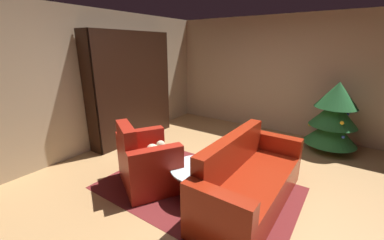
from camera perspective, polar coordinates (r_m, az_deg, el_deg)
ground_plane at (r=3.67m, az=5.85°, el=-15.06°), size 6.94×6.94×0.00m
wall_back at (r=5.88m, az=20.43°, el=9.86°), size 5.34×0.06×2.61m
wall_left at (r=4.97m, az=-21.59°, el=8.54°), size 0.06×5.90×2.61m
area_rug at (r=3.58m, az=1.27°, el=-15.87°), size 2.67×1.83×0.01m
bookshelf_unit at (r=5.26m, az=-13.07°, el=7.24°), size 0.36×1.95×2.24m
armchair_red at (r=3.58m, az=-10.81°, el=-10.02°), size 1.18×1.10×0.95m
couch_red at (r=3.22m, az=13.25°, el=-14.18°), size 0.77×1.96×0.88m
coffee_table at (r=3.27m, az=1.92°, el=-11.78°), size 0.80×0.80×0.40m
book_stack_on_table at (r=3.23m, az=2.87°, el=-10.68°), size 0.24×0.20×0.09m
bottle_on_table at (r=3.12m, az=5.40°, el=-10.89°), size 0.06×0.06×0.23m
decorated_tree at (r=5.19m, az=30.68°, el=0.73°), size 0.93×0.93×1.34m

